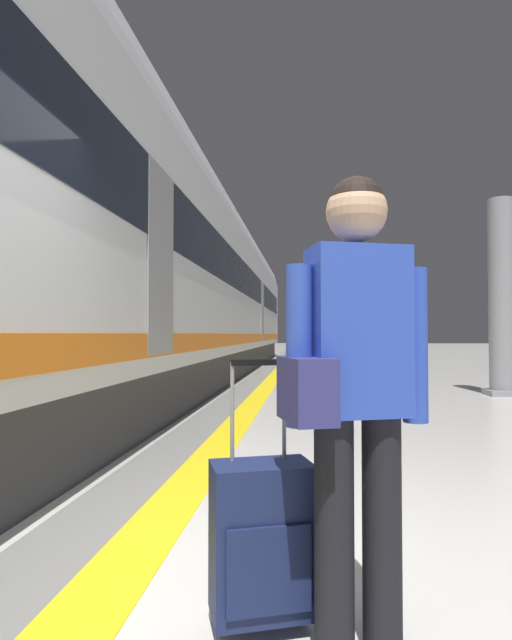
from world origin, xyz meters
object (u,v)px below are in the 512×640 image
Objects in this scene: passenger_near at (373,344)px; waste_bin at (412,357)px; suitcase_near at (359,371)px; suitcase_mid at (319,353)px; rolling_suitcase_foreground at (262,538)px; traveller_foreground at (354,376)px; high_speed_train at (167,270)px; passenger_mid at (326,338)px; platform_pillar at (501,301)px.

waste_bin is at bearing 67.32° from passenger_near.
suitcase_near is 1.00× the size of suitcase_mid.
rolling_suitcase_foreground is 12.97m from waste_bin.
traveller_foreground is 2.65× the size of suitcase_mid.
high_speed_train is 11.03m from passenger_mid.
waste_bin reaches higher than suitcase_near.
rolling_suitcase_foreground is at bearing -91.85° from suitcase_mid.
suitcase_mid is at bearing -134.30° from passenger_mid.
passenger_near is 2.63m from platform_pillar.
traveller_foreground is at bearing -69.92° from high_speed_train.
rolling_suitcase_foreground is 1.60× the size of suitcase_mid.
platform_pillar is (3.35, 7.80, 0.76)m from traveller_foreground.
suitcase_mid is at bearing 95.59° from passenger_near.
platform_pillar is at bearing -8.11° from high_speed_train.
traveller_foreground reaches higher than suitcase_near.
high_speed_train is at bearing -109.18° from suitcase_mid.
waste_bin is (2.47, -5.94, 0.11)m from suitcase_mid.
platform_pillar is (2.47, -0.96, 1.38)m from suitcase_near.
passenger_near is 3.99m from waste_bin.
traveller_foreground is 18.68m from suitcase_mid.
passenger_mid reaches higher than suitcase_near.
rolling_suitcase_foreground is 8.63m from platform_pillar.
waste_bin reaches higher than suitcase_mid.
suitcase_near is at bearing -88.28° from passenger_mid.
suitcase_mid is (0.60, 18.54, 0.00)m from rolling_suitcase_foreground.
high_speed_train is 10.73m from suitcase_mid.
passenger_near is 0.96× the size of passenger_mid.
platform_pillar reaches higher than waste_bin.
high_speed_train is 9.33m from rolling_suitcase_foreground.
high_speed_train is at bearing -175.70° from passenger_near.
traveller_foreground is at bearing -91.73° from passenger_mid.
traveller_foreground is 0.47× the size of platform_pillar.
traveller_foreground is 0.72m from rolling_suitcase_foreground.
high_speed_train is at bearing 171.89° from platform_pillar.
suitcase_near is at bearing 84.26° from traveller_foreground.
passenger_near is 0.43× the size of platform_pillar.
rolling_suitcase_foreground is at bearing -92.76° from passenger_mid.
high_speed_train is 54.56× the size of suitcase_mid.
passenger_near is at bearing -112.68° from waste_bin.
waste_bin is (3.07, 12.60, 0.12)m from rolling_suitcase_foreground.
passenger_mid is (0.57, 18.98, -0.00)m from traveller_foreground.
high_speed_train is 4.61m from suitcase_near.
rolling_suitcase_foreground reaches higher than waste_bin.
rolling_suitcase_foreground is at bearing 159.99° from traveller_foreground.
platform_pillar is (3.09, -10.86, 1.38)m from suitcase_mid.
high_speed_train is 33.99× the size of rolling_suitcase_foreground.
platform_pillar is at bearing -82.80° from waste_bin.
platform_pillar is at bearing 66.73° from traveller_foreground.
high_speed_train is 37.95× the size of waste_bin.
waste_bin is at bearing -67.42° from suitcase_mid.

